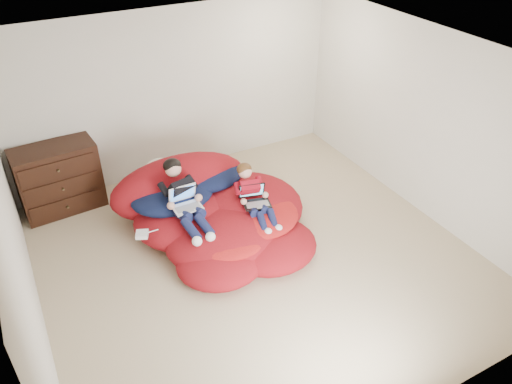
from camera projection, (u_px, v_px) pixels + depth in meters
name	position (u px, v px, depth m)	size (l,w,h in m)	color
room_shell	(257.00, 243.00, 6.09)	(5.10, 5.10, 2.77)	tan
dresser	(59.00, 179.00, 6.82)	(1.11, 0.64, 0.96)	black
beanbag_pile	(216.00, 214.00, 6.53)	(2.45, 2.37, 0.91)	maroon
cream_pillow	(159.00, 167.00, 6.80)	(0.40, 0.25, 0.25)	#EDE7CD
older_boy	(182.00, 195.00, 6.16)	(0.37, 1.10, 0.66)	black
younger_boy	(253.00, 194.00, 6.32)	(0.32, 0.91, 0.59)	#A40E1E
laptop_white	(185.00, 201.00, 6.12)	(0.35, 0.31, 0.25)	silver
laptop_black	(255.00, 198.00, 6.31)	(0.39, 0.39, 0.24)	black
power_adapter	(142.00, 234.00, 5.91)	(0.14, 0.14, 0.05)	silver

